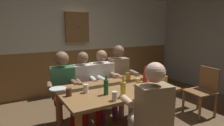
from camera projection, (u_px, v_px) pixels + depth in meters
back_wall_upper at (66, 22)px, 4.53m from camera, size 6.35×0.12×1.34m
back_wall_wainscot at (68, 72)px, 4.75m from camera, size 6.35×0.12×1.04m
dining_table at (116, 95)px, 2.77m from camera, size 1.60×0.99×0.74m
person_0 at (63, 85)px, 3.11m from camera, size 0.56×0.58×1.21m
person_1 at (85, 83)px, 3.29m from camera, size 0.57×0.53×1.18m
person_2 at (103, 80)px, 3.47m from camera, size 0.59×0.57×1.19m
person_3 at (120, 76)px, 3.64m from camera, size 0.53×0.57×1.26m
person_4 at (150, 110)px, 2.16m from camera, size 0.55×0.59×1.24m
chair_empty_near_right at (203, 90)px, 3.51m from camera, size 0.48×0.48×0.88m
table_candle at (154, 87)px, 2.68m from camera, size 0.04×0.04×0.08m
condiment_caddy at (154, 80)px, 3.07m from camera, size 0.14×0.10×0.05m
plate_0 at (58, 89)px, 2.68m from camera, size 0.23×0.23×0.01m
bottle_0 at (106, 87)px, 2.46m from camera, size 0.06×0.06×0.25m
bottle_1 at (123, 89)px, 2.36m from camera, size 0.07×0.07×0.27m
bottle_2 at (145, 78)px, 2.84m from camera, size 0.05×0.05×0.29m
pint_glass_0 at (138, 82)px, 2.87m from camera, size 0.07×0.07×0.10m
pint_glass_1 at (145, 78)px, 3.01m from camera, size 0.08×0.08×0.13m
pint_glass_2 at (86, 89)px, 2.54m from camera, size 0.07×0.07×0.11m
pint_glass_3 at (69, 92)px, 2.41m from camera, size 0.07×0.07×0.10m
pint_glass_4 at (128, 77)px, 3.12m from camera, size 0.08×0.08×0.13m
pint_glass_5 at (165, 81)px, 2.84m from camera, size 0.06×0.06×0.15m
pint_glass_6 at (115, 96)px, 2.26m from camera, size 0.07×0.07×0.11m
wall_dart_cabinet at (77, 27)px, 4.56m from camera, size 0.56×0.15×0.70m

